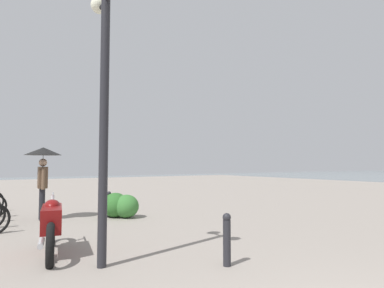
# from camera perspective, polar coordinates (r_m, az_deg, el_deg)

# --- Properties ---
(lamppost) EXTENTS (0.98, 0.28, 4.36)m
(lamppost) POSITION_cam_1_polar(r_m,az_deg,el_deg) (5.44, -14.84, 10.60)
(lamppost) COLOR #232328
(lamppost) RESTS_ON ground
(motorcycle) EXTENTS (2.15, 0.58, 1.06)m
(motorcycle) POSITION_cam_1_polar(r_m,az_deg,el_deg) (6.43, -23.10, -12.67)
(motorcycle) COLOR black
(motorcycle) RESTS_ON ground
(pedestrian) EXTENTS (1.00, 1.00, 2.03)m
(pedestrian) POSITION_cam_1_polar(r_m,az_deg,el_deg) (10.25, -24.31, -2.92)
(pedestrian) COLOR black
(pedestrian) RESTS_ON ground
(bollard_near) EXTENTS (0.13, 0.13, 0.80)m
(bollard_near) POSITION_cam_1_polar(r_m,az_deg,el_deg) (5.31, 6.04, -15.87)
(bollard_near) COLOR #232328
(bollard_near) RESTS_ON ground
(bollard_mid) EXTENTS (0.13, 0.13, 0.75)m
(bollard_mid) POSITION_cam_1_polar(r_m,az_deg,el_deg) (10.17, -14.17, -9.94)
(bollard_mid) COLOR #232328
(bollard_mid) RESTS_ON ground
(shrub_low) EXTENTS (0.78, 0.71, 0.67)m
(shrub_low) POSITION_cam_1_polar(r_m,az_deg,el_deg) (9.94, -11.25, -10.48)
(shrub_low) COLOR #387533
(shrub_low) RESTS_ON ground
(shrub_round) EXTENTS (0.84, 0.75, 0.71)m
(shrub_round) POSITION_cam_1_polar(r_m,az_deg,el_deg) (10.11, -13.09, -10.21)
(shrub_round) COLOR #2D6628
(shrub_round) RESTS_ON ground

